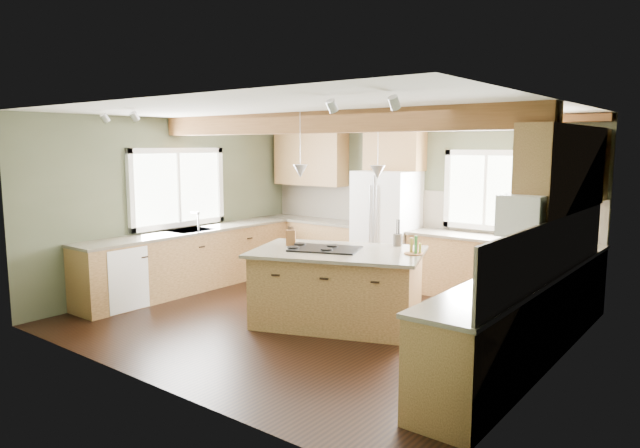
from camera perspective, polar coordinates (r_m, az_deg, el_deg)
The scene contains 37 objects.
floor at distance 7.32m, azimuth -0.18°, elevation -9.56°, with size 5.60×5.60×0.00m, color black.
ceiling at distance 7.00m, azimuth -0.19°, elevation 11.21°, with size 5.60×5.60×0.00m, color silver.
wall_back at distance 9.13m, azimuth 9.54°, elevation 2.15°, with size 5.60×5.60×0.00m, color #414833.
wall_left at distance 9.03m, azimuth -14.33°, elevation 1.95°, with size 5.00×5.00×0.00m, color #414833.
wall_right at distance 5.77m, azimuth 22.29°, elevation -1.62°, with size 5.00×5.00×0.00m, color #414833.
ceiling_beam at distance 7.03m, azimuth 0.06°, elevation 10.13°, with size 5.55×0.26×0.26m, color brown.
soffit_trim at distance 9.00m, azimuth 9.41°, elevation 9.97°, with size 5.55×0.20×0.10m, color brown.
backsplash_back at distance 9.12m, azimuth 9.48°, elevation 1.58°, with size 5.58×0.03×0.58m, color brown.
backsplash_right at distance 5.84m, azimuth 22.24°, elevation -2.41°, with size 0.03×3.70×0.58m, color brown.
base_cab_back_left at distance 9.97m, azimuth -0.49°, elevation -2.25°, with size 2.02×0.60×0.88m, color brown.
counter_back_left at distance 9.90m, azimuth -0.50°, elevation 0.37°, with size 2.06×0.64×0.04m, color #443D32.
base_cab_back_right at distance 8.38m, azimuth 17.44°, elevation -4.57°, with size 2.62×0.60×0.88m, color brown.
counter_back_right at distance 8.30m, azimuth 17.57°, elevation -1.46°, with size 2.66×0.64×0.04m, color #443D32.
base_cab_left at distance 8.95m, azimuth -12.71°, elevation -3.62°, with size 0.60×3.70×0.88m, color brown.
counter_left at distance 8.87m, azimuth -12.80°, elevation -0.71°, with size 0.64×3.74×0.04m, color #443D32.
base_cab_right at distance 6.09m, azimuth 19.25°, elevation -9.30°, with size 0.60×3.70×0.88m, color brown.
counter_right at distance 5.98m, azimuth 19.45°, elevation -5.07°, with size 0.64×3.74×0.04m, color #443D32.
upper_cab_back_left at distance 10.04m, azimuth -0.96°, elevation 6.48°, with size 1.40×0.35×0.90m, color brown.
upper_cab_over_fridge at distance 9.08m, azimuth 7.45°, elevation 7.53°, with size 0.96×0.35×0.70m, color brown.
upper_cab_right at distance 6.62m, azimuth 23.25°, elevation 5.14°, with size 0.35×2.20×0.90m, color brown.
upper_cab_back_corner at distance 8.08m, azimuth 23.60°, elevation 5.49°, with size 0.90×0.35×0.90m, color brown.
window_left at distance 9.02m, azimuth -14.05°, elevation 3.55°, with size 0.04×1.60×1.05m, color white.
window_back at distance 8.60m, azimuth 16.28°, elevation 3.27°, with size 1.10×0.04×1.00m, color white.
sink at distance 8.87m, azimuth -12.80°, elevation -0.67°, with size 0.50×0.65×0.03m, color #262628.
faucet at distance 8.72m, azimuth -12.08°, elevation 0.16°, with size 0.02×0.02×0.28m, color #B2B2B7.
dishwasher at distance 8.20m, azimuth -19.70°, elevation -5.01°, with size 0.60×0.60×0.84m, color white.
oven at distance 4.95m, azimuth 14.15°, elevation -13.25°, with size 0.60×0.72×0.84m, color white.
microwave at distance 5.75m, azimuth 20.18°, elevation 0.97°, with size 0.40×0.70×0.38m, color white.
pendant_left at distance 7.01m, azimuth -1.98°, elevation 5.31°, with size 0.18×0.18×0.16m, color #B2B2B7.
pendant_right at distance 6.76m, azimuth 5.78°, elevation 5.18°, with size 0.18×0.18×0.16m, color #B2B2B7.
refrigerator at distance 9.00m, azimuth 6.65°, elevation -0.45°, with size 0.90×0.74×1.80m, color white.
island at distance 7.08m, azimuth 1.78°, elevation -6.46°, with size 1.92×1.17×0.88m, color olive.
island_top at distance 6.98m, azimuth 1.79°, elevation -2.80°, with size 2.05×1.30×0.04m, color #443D32.
cooktop at distance 7.02m, azimuth 0.53°, elevation -2.49°, with size 0.83×0.56×0.02m, color black.
knife_block at distance 7.30m, azimuth -2.93°, elevation -1.38°, with size 0.12×0.09×0.20m, color brown.
utensil_crock at distance 7.33m, azimuth 7.77°, elevation -1.59°, with size 0.12×0.12×0.15m, color #433A36.
bottle_tray at distance 6.80m, azimuth 9.36°, elevation -2.12°, with size 0.23×0.23×0.21m, color brown, non-canonical shape.
Camera 1 is at (4.30, -5.50, 2.19)m, focal length 32.00 mm.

